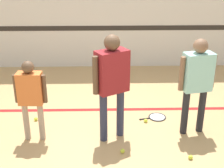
{
  "coord_description": "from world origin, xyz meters",
  "views": [
    {
      "loc": [
        0.02,
        -4.37,
        2.77
      ],
      "look_at": [
        0.13,
        -0.01,
        0.94
      ],
      "focal_mm": 50.0,
      "sensor_mm": 36.0,
      "label": 1
    }
  ],
  "objects_px": {
    "person_instructor": "(112,77)",
    "tennis_ball_stray_right": "(191,157)",
    "person_student_right": "(197,77)",
    "tennis_ball_by_spare_racket": "(146,121)",
    "racket_spare_on_floor": "(156,117)",
    "person_student_left": "(31,92)",
    "tennis_ball_stray_left": "(36,119)",
    "tennis_ball_near_instructor": "(123,151)"
  },
  "relations": [
    {
      "from": "person_student_right",
      "to": "racket_spare_on_floor",
      "type": "relative_size",
      "value": 3.0
    },
    {
      "from": "tennis_ball_near_instructor",
      "to": "tennis_ball_by_spare_racket",
      "type": "distance_m",
      "value": 1.02
    },
    {
      "from": "person_instructor",
      "to": "tennis_ball_by_spare_racket",
      "type": "xyz_separation_m",
      "value": [
        0.61,
        0.47,
        -1.02
      ]
    },
    {
      "from": "person_instructor",
      "to": "tennis_ball_stray_left",
      "type": "bearing_deg",
      "value": 127.08
    },
    {
      "from": "person_instructor",
      "to": "person_student_left",
      "type": "distance_m",
      "value": 1.26
    },
    {
      "from": "person_student_left",
      "to": "tennis_ball_stray_right",
      "type": "height_order",
      "value": "person_student_left"
    },
    {
      "from": "racket_spare_on_floor",
      "to": "tennis_ball_stray_right",
      "type": "bearing_deg",
      "value": 88.78
    },
    {
      "from": "person_instructor",
      "to": "tennis_ball_stray_right",
      "type": "height_order",
      "value": "person_instructor"
    },
    {
      "from": "tennis_ball_by_spare_racket",
      "to": "racket_spare_on_floor",
      "type": "bearing_deg",
      "value": 37.13
    },
    {
      "from": "person_student_left",
      "to": "tennis_ball_stray_left",
      "type": "relative_size",
      "value": 20.01
    },
    {
      "from": "person_instructor",
      "to": "person_student_right",
      "type": "height_order",
      "value": "person_instructor"
    },
    {
      "from": "tennis_ball_stray_left",
      "to": "tennis_ball_by_spare_racket",
      "type": "bearing_deg",
      "value": -3.02
    },
    {
      "from": "person_student_left",
      "to": "person_student_right",
      "type": "relative_size",
      "value": 0.82
    },
    {
      "from": "tennis_ball_by_spare_racket",
      "to": "tennis_ball_stray_left",
      "type": "distance_m",
      "value": 1.97
    },
    {
      "from": "person_instructor",
      "to": "person_student_left",
      "type": "xyz_separation_m",
      "value": [
        -1.24,
        -0.01,
        -0.24
      ]
    },
    {
      "from": "person_student_right",
      "to": "tennis_ball_near_instructor",
      "type": "relative_size",
      "value": 24.26
    },
    {
      "from": "person_student_left",
      "to": "tennis_ball_near_instructor",
      "type": "distance_m",
      "value": 1.65
    },
    {
      "from": "person_student_right",
      "to": "tennis_ball_stray_left",
      "type": "bearing_deg",
      "value": -20.71
    },
    {
      "from": "person_student_left",
      "to": "racket_spare_on_floor",
      "type": "bearing_deg",
      "value": 19.48
    },
    {
      "from": "tennis_ball_stray_left",
      "to": "person_student_left",
      "type": "bearing_deg",
      "value": -79.18
    },
    {
      "from": "person_student_right",
      "to": "tennis_ball_by_spare_racket",
      "type": "distance_m",
      "value": 1.24
    },
    {
      "from": "tennis_ball_by_spare_racket",
      "to": "tennis_ball_stray_right",
      "type": "bearing_deg",
      "value": -64.47
    },
    {
      "from": "racket_spare_on_floor",
      "to": "tennis_ball_by_spare_racket",
      "type": "bearing_deg",
      "value": 22.34
    },
    {
      "from": "person_student_left",
      "to": "tennis_ball_stray_right",
      "type": "distance_m",
      "value": 2.57
    },
    {
      "from": "person_instructor",
      "to": "racket_spare_on_floor",
      "type": "bearing_deg",
      "value": 7.1
    },
    {
      "from": "person_instructor",
      "to": "racket_spare_on_floor",
      "type": "xyz_separation_m",
      "value": [
        0.83,
        0.63,
        -1.05
      ]
    },
    {
      "from": "person_instructor",
      "to": "tennis_ball_stray_right",
      "type": "distance_m",
      "value": 1.65
    },
    {
      "from": "person_student_left",
      "to": "tennis_ball_stray_left",
      "type": "bearing_deg",
      "value": 103.04
    },
    {
      "from": "person_student_left",
      "to": "racket_spare_on_floor",
      "type": "xyz_separation_m",
      "value": [
        2.07,
        0.64,
        -0.81
      ]
    },
    {
      "from": "person_instructor",
      "to": "person_student_right",
      "type": "xyz_separation_m",
      "value": [
        1.34,
        0.14,
        -0.07
      ]
    },
    {
      "from": "person_student_right",
      "to": "tennis_ball_stray_right",
      "type": "bearing_deg",
      "value": 63.32
    },
    {
      "from": "tennis_ball_stray_right",
      "to": "person_student_right",
      "type": "bearing_deg",
      "value": 74.9
    },
    {
      "from": "person_student_left",
      "to": "tennis_ball_by_spare_racket",
      "type": "xyz_separation_m",
      "value": [
        1.85,
        0.48,
        -0.78
      ]
    },
    {
      "from": "person_student_left",
      "to": "tennis_ball_by_spare_racket",
      "type": "distance_m",
      "value": 2.07
    },
    {
      "from": "person_instructor",
      "to": "tennis_ball_stray_right",
      "type": "bearing_deg",
      "value": -58.99
    },
    {
      "from": "person_student_left",
      "to": "tennis_ball_near_instructor",
      "type": "xyz_separation_m",
      "value": [
        1.39,
        -0.43,
        -0.78
      ]
    },
    {
      "from": "person_student_right",
      "to": "tennis_ball_by_spare_racket",
      "type": "xyz_separation_m",
      "value": [
        -0.72,
        0.33,
        -0.96
      ]
    },
    {
      "from": "tennis_ball_stray_left",
      "to": "tennis_ball_stray_right",
      "type": "distance_m",
      "value": 2.76
    },
    {
      "from": "tennis_ball_near_instructor",
      "to": "tennis_ball_by_spare_racket",
      "type": "bearing_deg",
      "value": 63.06
    },
    {
      "from": "tennis_ball_stray_right",
      "to": "racket_spare_on_floor",
      "type": "bearing_deg",
      "value": 103.57
    },
    {
      "from": "person_student_left",
      "to": "tennis_ball_near_instructor",
      "type": "bearing_deg",
      "value": -15.13
    },
    {
      "from": "person_instructor",
      "to": "tennis_ball_stray_left",
      "type": "xyz_separation_m",
      "value": [
        -1.35,
        0.57,
        -1.02
      ]
    }
  ]
}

